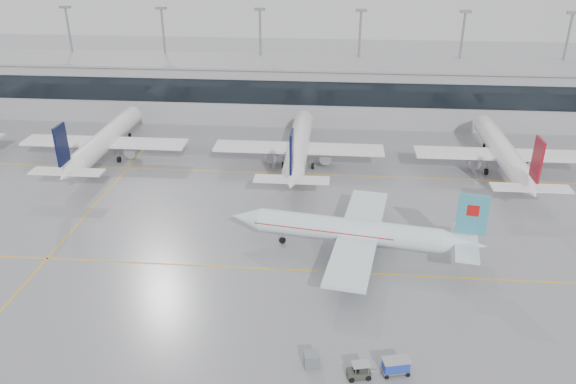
# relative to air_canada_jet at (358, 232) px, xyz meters

# --- Properties ---
(ground) EXTENTS (320.00, 320.00, 0.00)m
(ground) POSITION_rel_air_canada_jet_xyz_m (-9.59, -4.81, -3.12)
(ground) COLOR gray
(ground) RESTS_ON ground
(taxi_line_main) EXTENTS (120.00, 0.25, 0.01)m
(taxi_line_main) POSITION_rel_air_canada_jet_xyz_m (-9.59, -4.81, -3.11)
(taxi_line_main) COLOR gold
(taxi_line_main) RESTS_ON ground
(taxi_line_north) EXTENTS (120.00, 0.25, 0.01)m
(taxi_line_north) POSITION_rel_air_canada_jet_xyz_m (-9.59, 25.19, -3.11)
(taxi_line_north) COLOR gold
(taxi_line_north) RESTS_ON ground
(taxi_line_cross) EXTENTS (0.25, 60.00, 0.01)m
(taxi_line_cross) POSITION_rel_air_canada_jet_xyz_m (-39.59, 10.19, -3.11)
(taxi_line_cross) COLOR gold
(taxi_line_cross) RESTS_ON ground
(terminal) EXTENTS (180.00, 15.00, 12.00)m
(terminal) POSITION_rel_air_canada_jet_xyz_m (-9.59, 57.19, 2.88)
(terminal) COLOR #939397
(terminal) RESTS_ON ground
(terminal_glass) EXTENTS (180.00, 0.20, 5.00)m
(terminal_glass) POSITION_rel_air_canada_jet_xyz_m (-9.59, 49.64, 4.38)
(terminal_glass) COLOR black
(terminal_glass) RESTS_ON ground
(terminal_roof) EXTENTS (182.00, 16.00, 0.40)m
(terminal_roof) POSITION_rel_air_canada_jet_xyz_m (-9.59, 57.19, 9.08)
(terminal_roof) COLOR gray
(terminal_roof) RESTS_ON ground
(light_masts) EXTENTS (156.40, 1.00, 22.60)m
(light_masts) POSITION_rel_air_canada_jet_xyz_m (-9.59, 63.19, 10.23)
(light_masts) COLOR gray
(light_masts) RESTS_ON ground
(air_canada_jet) EXTENTS (32.99, 25.75, 9.99)m
(air_canada_jet) POSITION_rel_air_canada_jet_xyz_m (0.00, 0.00, 0.00)
(air_canada_jet) COLOR white
(air_canada_jet) RESTS_ON ground
(parked_jet_b) EXTENTS (29.64, 36.96, 11.72)m
(parked_jet_b) POSITION_rel_air_canada_jet_xyz_m (-44.59, 28.88, 0.60)
(parked_jet_b) COLOR white
(parked_jet_b) RESTS_ON ground
(parked_jet_c) EXTENTS (29.64, 36.96, 11.72)m
(parked_jet_c) POSITION_rel_air_canada_jet_xyz_m (-9.59, 28.88, 0.60)
(parked_jet_c) COLOR white
(parked_jet_c) RESTS_ON ground
(parked_jet_d) EXTENTS (29.64, 36.96, 11.72)m
(parked_jet_d) POSITION_rel_air_canada_jet_xyz_m (25.41, 28.88, 0.60)
(parked_jet_d) COLOR white
(parked_jet_d) RESTS_ON ground
(baggage_tug) EXTENTS (3.30, 1.81, 1.57)m
(baggage_tug) POSITION_rel_air_canada_jet_xyz_m (-0.36, -22.46, -2.56)
(baggage_tug) COLOR #30342D
(baggage_tug) RESTS_ON ground
(baggage_cart) EXTENTS (2.86, 2.01, 1.61)m
(baggage_cart) POSITION_rel_air_canada_jet_xyz_m (3.14, -21.62, -2.18)
(baggage_cart) COLOR gray
(baggage_cart) RESTS_ON ground
(gse_unit) EXTENTS (1.64, 1.56, 1.44)m
(gse_unit) POSITION_rel_air_canada_jet_xyz_m (-4.85, -21.30, -2.39)
(gse_unit) COLOR slate
(gse_unit) RESTS_ON ground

